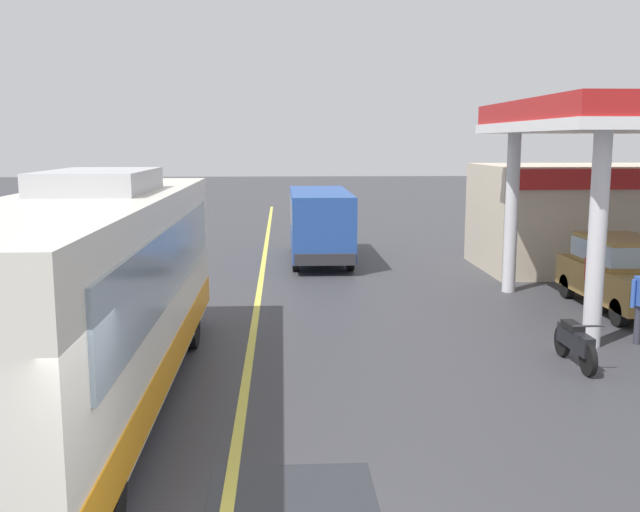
% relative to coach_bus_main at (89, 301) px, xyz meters
% --- Properties ---
extents(ground, '(120.00, 120.00, 0.00)m').
position_rel_coach_bus_main_xyz_m(ground, '(2.32, 14.95, -1.72)').
color(ground, '#38383D').
extents(lane_divider_stripe, '(0.16, 50.00, 0.01)m').
position_rel_coach_bus_main_xyz_m(lane_divider_stripe, '(2.32, 9.95, -1.72)').
color(lane_divider_stripe, '#D8CC4C').
rests_on(lane_divider_stripe, ground).
extents(coach_bus_main, '(2.60, 11.04, 3.69)m').
position_rel_coach_bus_main_xyz_m(coach_bus_main, '(0.00, 0.00, 0.00)').
color(coach_bus_main, silver).
rests_on(coach_bus_main, ground).
extents(gas_station_roadside, '(9.10, 11.95, 5.10)m').
position_rel_coach_bus_main_xyz_m(gas_station_roadside, '(12.98, 9.87, 0.91)').
color(gas_station_roadside, '#B21E1E').
rests_on(gas_station_roadside, ground).
extents(car_at_pump, '(1.70, 4.20, 1.82)m').
position_rel_coach_bus_main_xyz_m(car_at_pump, '(11.34, 6.07, -0.71)').
color(car_at_pump, olive).
rests_on(car_at_pump, ground).
extents(minibus_opposing_lane, '(2.04, 6.13, 2.44)m').
position_rel_coach_bus_main_xyz_m(minibus_opposing_lane, '(4.29, 13.87, -0.25)').
color(minibus_opposing_lane, '#264C9E').
rests_on(minibus_opposing_lane, ground).
extents(motorcycle_parked_forecourt, '(0.55, 1.80, 0.92)m').
position_rel_coach_bus_main_xyz_m(motorcycle_parked_forecourt, '(8.42, 1.75, -1.28)').
color(motorcycle_parked_forecourt, black).
rests_on(motorcycle_parked_forecourt, ground).
extents(pedestrian_near_pump, '(0.55, 0.22, 1.66)m').
position_rel_coach_bus_main_xyz_m(pedestrian_near_pump, '(10.63, 5.93, -0.79)').
color(pedestrian_near_pump, '#33333F').
rests_on(pedestrian_near_pump, ground).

